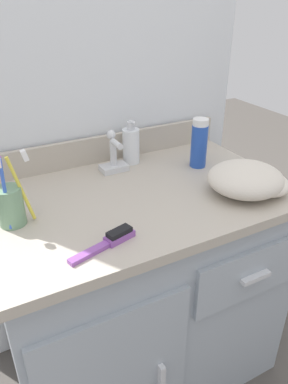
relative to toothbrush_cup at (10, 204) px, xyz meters
The scene contains 10 objects.
ground_plane 0.89m from the toothbrush_cup, ahead, with size 6.00×6.00×0.00m, color #4C4742.
wall_back 0.57m from the toothbrush_cup, 41.99° to the left, with size 1.10×0.08×2.20m, color silver.
vanity 0.55m from the toothbrush_cup, ahead, with size 0.92×0.59×0.75m.
backsplash 0.45m from the toothbrush_cup, 36.41° to the left, with size 0.92×0.02×0.09m.
sink_faucet 0.40m from the toothbrush_cup, 25.50° to the left, with size 0.09×0.09×0.14m.
toothbrush_cup is the anchor object (origin of this frame).
soap_dispenser 0.49m from the toothbrush_cup, 25.13° to the left, with size 0.06×0.06×0.15m.
shaving_cream_can 0.64m from the toothbrush_cup, ahead, with size 0.05×0.05×0.17m.
hairbrush 0.28m from the toothbrush_cup, 46.83° to the right, with size 0.18×0.07×0.03m.
hand_towel 0.68m from the toothbrush_cup, 13.18° to the right, with size 0.23×0.22×0.09m.
Camera 1 is at (-0.45, -0.87, 1.29)m, focal length 35.00 mm.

